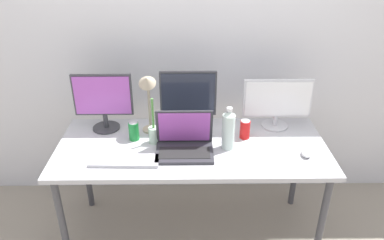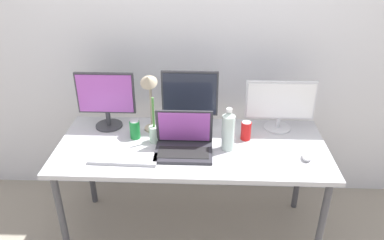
# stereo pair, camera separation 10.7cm
# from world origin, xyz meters

# --- Properties ---
(ground_plane) EXTENTS (16.00, 16.00, 0.00)m
(ground_plane) POSITION_xyz_m (0.00, 0.00, 0.00)
(ground_plane) COLOR gray
(wall_back) EXTENTS (7.00, 0.08, 2.60)m
(wall_back) POSITION_xyz_m (0.00, 0.59, 1.30)
(wall_back) COLOR silver
(wall_back) RESTS_ON ground
(work_desk) EXTENTS (1.72, 0.73, 0.74)m
(work_desk) POSITION_xyz_m (0.00, 0.00, 0.68)
(work_desk) COLOR #424247
(work_desk) RESTS_ON ground
(monitor_left) EXTENTS (0.39, 0.18, 0.40)m
(monitor_left) POSITION_xyz_m (-0.59, 0.22, 0.96)
(monitor_left) COLOR #38383D
(monitor_left) RESTS_ON work_desk
(monitor_center) EXTENTS (0.37, 0.21, 0.42)m
(monitor_center) POSITION_xyz_m (-0.02, 0.21, 0.96)
(monitor_center) COLOR #38383D
(monitor_center) RESTS_ON work_desk
(monitor_right) EXTENTS (0.46, 0.18, 0.35)m
(monitor_right) POSITION_xyz_m (0.58, 0.24, 0.93)
(monitor_right) COLOR silver
(monitor_right) RESTS_ON work_desk
(laptop_silver) EXTENTS (0.35, 0.25, 0.26)m
(laptop_silver) POSITION_xyz_m (-0.05, -0.07, 0.80)
(laptop_silver) COLOR #2D2D33
(laptop_silver) RESTS_ON work_desk
(keyboard_main) EXTENTS (0.41, 0.14, 0.02)m
(keyboard_main) POSITION_xyz_m (-0.40, -0.19, 0.75)
(keyboard_main) COLOR #B2B2B7
(keyboard_main) RESTS_ON work_desk
(mouse_by_keyboard) EXTENTS (0.09, 0.12, 0.04)m
(mouse_by_keyboard) POSITION_xyz_m (0.70, -0.13, 0.76)
(mouse_by_keyboard) COLOR silver
(mouse_by_keyboard) RESTS_ON work_desk
(water_bottle) EXTENTS (0.08, 0.08, 0.28)m
(water_bottle) POSITION_xyz_m (0.22, -0.04, 0.87)
(water_bottle) COLOR silver
(water_bottle) RESTS_ON work_desk
(soda_can_near_keyboard) EXTENTS (0.07, 0.07, 0.13)m
(soda_can_near_keyboard) POSITION_xyz_m (-0.38, 0.08, 0.80)
(soda_can_near_keyboard) COLOR #197F33
(soda_can_near_keyboard) RESTS_ON work_desk
(soda_can_by_laptop) EXTENTS (0.07, 0.07, 0.13)m
(soda_can_by_laptop) POSITION_xyz_m (0.35, 0.09, 0.80)
(soda_can_by_laptop) COLOR red
(soda_can_by_laptop) RESTS_ON work_desk
(bamboo_vase) EXTENTS (0.07, 0.07, 0.31)m
(bamboo_vase) POSITION_xyz_m (-0.24, 0.03, 0.81)
(bamboo_vase) COLOR #B2D1B7
(bamboo_vase) RESTS_ON work_desk
(desk_lamp) EXTENTS (0.11, 0.18, 0.44)m
(desk_lamp) POSITION_xyz_m (-0.28, 0.15, 1.04)
(desk_lamp) COLOR tan
(desk_lamp) RESTS_ON work_desk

